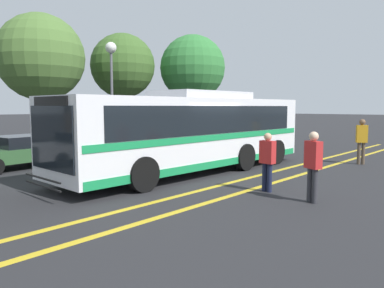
% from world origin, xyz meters
% --- Properties ---
extents(ground_plane, '(220.00, 220.00, 0.00)m').
position_xyz_m(ground_plane, '(0.00, 0.00, 0.00)').
color(ground_plane, '#262628').
extents(lane_strip_0, '(30.57, 0.20, 0.01)m').
position_xyz_m(lane_strip_0, '(0.18, -1.74, 0.00)').
color(lane_strip_0, gold).
rests_on(lane_strip_0, ground_plane).
extents(lane_strip_1, '(30.57, 0.20, 0.01)m').
position_xyz_m(lane_strip_1, '(0.18, -2.76, 0.00)').
color(lane_strip_1, gold).
rests_on(lane_strip_1, ground_plane).
extents(curb_strip, '(38.57, 0.36, 0.15)m').
position_xyz_m(curb_strip, '(0.18, 7.39, 0.07)').
color(curb_strip, '#99999E').
rests_on(curb_strip, ground_plane).
extents(transit_bus, '(10.94, 2.91, 2.93)m').
position_xyz_m(transit_bus, '(0.19, 0.46, 1.52)').
color(transit_bus, silver).
rests_on(transit_bus, ground_plane).
extents(parked_car_1, '(4.49, 2.26, 1.25)m').
position_xyz_m(parked_car_1, '(-3.57, 6.12, 0.65)').
color(parked_car_1, '#335B33').
rests_on(parked_car_1, ground_plane).
extents(parked_car_2, '(4.85, 1.97, 1.45)m').
position_xyz_m(parked_car_2, '(3.27, 6.03, 0.74)').
color(parked_car_2, '#9E9EA3').
rests_on(parked_car_2, ground_plane).
extents(parked_car_3, '(4.63, 2.12, 1.37)m').
position_xyz_m(parked_car_3, '(8.57, 5.87, 0.70)').
color(parked_car_3, '#4C3823').
rests_on(parked_car_3, ground_plane).
extents(pedestrian_0, '(0.26, 0.44, 1.65)m').
position_xyz_m(pedestrian_0, '(-0.79, -3.22, 0.94)').
color(pedestrian_0, '#191E38').
rests_on(pedestrian_0, ground_plane).
extents(pedestrian_1, '(0.41, 0.47, 1.86)m').
position_xyz_m(pedestrian_1, '(6.17, -3.53, 1.08)').
color(pedestrian_1, brown).
rests_on(pedestrian_1, ground_plane).
extents(pedestrian_2, '(0.37, 0.47, 1.77)m').
position_xyz_m(pedestrian_2, '(-1.10, -4.68, 1.01)').
color(pedestrian_2, '#2D2D33').
rests_on(pedestrian_2, ground_plane).
extents(street_lamp, '(0.58, 0.58, 5.75)m').
position_xyz_m(street_lamp, '(2.23, 8.01, 4.49)').
color(street_lamp, '#59595E').
rests_on(street_lamp, ground_plane).
extents(tree_1, '(4.26, 4.26, 7.22)m').
position_xyz_m(tree_1, '(5.94, 11.81, 5.08)').
color(tree_1, '#513823').
rests_on(tree_1, ground_plane).
extents(tree_2, '(4.58, 4.58, 7.39)m').
position_xyz_m(tree_2, '(10.13, 9.29, 5.09)').
color(tree_2, '#513823').
rests_on(tree_2, ground_plane).
extents(tree_3, '(4.87, 4.87, 7.58)m').
position_xyz_m(tree_3, '(0.45, 12.16, 5.14)').
color(tree_3, '#513823').
rests_on(tree_3, ground_plane).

